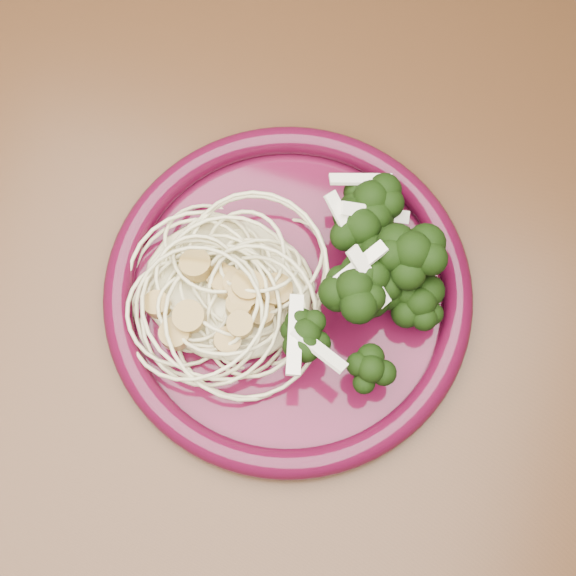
# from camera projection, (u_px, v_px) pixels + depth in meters

# --- Properties ---
(dining_table) EXTENTS (1.20, 0.80, 0.75)m
(dining_table) POSITION_uv_depth(u_px,v_px,m) (418.00, 357.00, 0.69)
(dining_table) COLOR #472814
(dining_table) RESTS_ON ground
(dinner_plate) EXTENTS (0.33, 0.33, 0.02)m
(dinner_plate) POSITION_uv_depth(u_px,v_px,m) (288.00, 292.00, 0.59)
(dinner_plate) COLOR #45091F
(dinner_plate) RESTS_ON dining_table
(spaghetti_pile) EXTENTS (0.15, 0.14, 0.03)m
(spaghetti_pile) POSITION_uv_depth(u_px,v_px,m) (227.00, 284.00, 0.59)
(spaghetti_pile) COLOR beige
(spaghetti_pile) RESTS_ON dinner_plate
(scallop_cluster) EXTENTS (0.14, 0.14, 0.04)m
(scallop_cluster) POSITION_uv_depth(u_px,v_px,m) (224.00, 268.00, 0.55)
(scallop_cluster) COLOR #A88742
(scallop_cluster) RESTS_ON spaghetti_pile
(broccoli_pile) EXTENTS (0.13, 0.17, 0.05)m
(broccoli_pile) POSITION_uv_depth(u_px,v_px,m) (364.00, 287.00, 0.57)
(broccoli_pile) COLOR black
(broccoli_pile) RESTS_ON dinner_plate
(onion_garnish) EXTENTS (0.09, 0.11, 0.05)m
(onion_garnish) POSITION_uv_depth(u_px,v_px,m) (369.00, 272.00, 0.54)
(onion_garnish) COLOR white
(onion_garnish) RESTS_ON broccoli_pile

